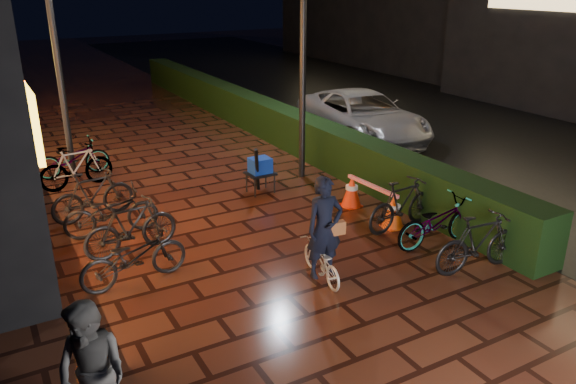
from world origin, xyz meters
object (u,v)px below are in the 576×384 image
cart_assembly (260,168)px  van (362,116)px  bystander_person (92,375)px  cyclist (323,243)px  traffic_barrier (372,200)px

cart_assembly → van: bearing=28.4°
bystander_person → cyclist: cyclist is taller
cart_assembly → bystander_person: bearing=-130.0°
cyclist → cart_assembly: (0.87, 3.82, -0.06)m
cart_assembly → traffic_barrier: bearing=-59.2°
cyclist → traffic_barrier: cyclist is taller
bystander_person → cart_assembly: size_ratio=1.40×
van → traffic_barrier: (-3.17, -4.61, -0.35)m
bystander_person → van: bearing=93.5°
bystander_person → traffic_barrier: bearing=81.3°
bystander_person → cart_assembly: 7.04m
bystander_person → cart_assembly: (4.52, 5.39, -0.21)m
cyclist → cart_assembly: cyclist is taller
traffic_barrier → cart_assembly: 2.56m
cyclist → cart_assembly: 3.91m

